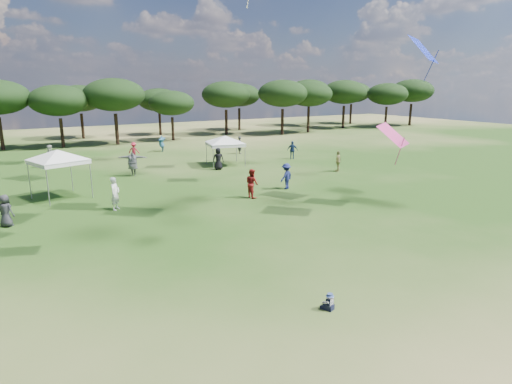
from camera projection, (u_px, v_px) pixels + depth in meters
ground at (384, 339)px, 11.69m from camera, size 140.00×140.00×0.00m
tree_line at (100, 97)px, 51.11m from camera, size 108.78×17.63×7.77m
tent_left at (57, 152)px, 25.57m from camera, size 5.36×5.36×3.30m
tent_right at (225, 137)px, 36.59m from camera, size 5.78×5.78×2.85m
toddler at (329, 302)px, 13.15m from camera, size 0.41×0.44×0.54m
festival_crowd at (147, 163)px, 33.12m from camera, size 27.44×22.70×1.91m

